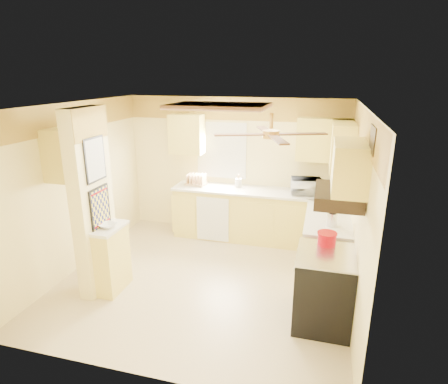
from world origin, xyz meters
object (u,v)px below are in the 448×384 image
(stove, at_px, (323,288))
(microwave, at_px, (306,186))
(kettle, at_px, (332,219))
(bowl, at_px, (108,226))
(dutch_oven, at_px, (327,239))

(stove, xyz_separation_m, microwave, (-0.36, 2.13, 0.62))
(stove, relative_size, microwave, 1.86)
(kettle, bearing_deg, microwave, 107.46)
(bowl, distance_m, kettle, 2.98)
(bowl, xyz_separation_m, dutch_oven, (2.80, 0.27, 0.03))
(bowl, bearing_deg, stove, 0.49)
(stove, distance_m, kettle, 0.99)
(stove, bearing_deg, kettle, 85.94)
(microwave, bearing_deg, stove, 91.12)
(bowl, bearing_deg, dutch_oven, 5.51)
(microwave, relative_size, dutch_oven, 2.09)
(microwave, xyz_separation_m, dutch_oven, (0.36, -1.88, -0.08))
(kettle, bearing_deg, dutch_oven, -96.16)
(bowl, xyz_separation_m, kettle, (2.86, 0.83, 0.07))
(stove, height_order, kettle, kettle)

